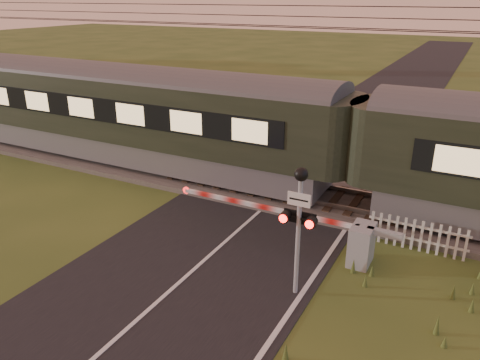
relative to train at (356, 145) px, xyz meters
The scene contains 8 objects.
ground 7.25m from the train, 110.51° to the right, with size 160.00×160.00×0.00m, color #34491C.
road 7.45m from the train, 109.73° to the right, with size 6.00×140.00×0.03m.
track_bed 3.17m from the train, behind, with size 140.00×3.40×0.39m.
overhead_wires 4.36m from the train, behind, with size 120.00×0.62×0.62m.
train is the anchor object (origin of this frame).
boom_gate 3.67m from the train, 75.11° to the right, with size 6.35×0.82×1.09m.
crossing_signal 5.22m from the train, 88.29° to the right, with size 0.78×0.34×3.08m.
picket_fence 3.41m from the train, 39.45° to the right, with size 2.60×0.07×0.88m.
Camera 1 is at (5.67, -7.33, 6.40)m, focal length 35.00 mm.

